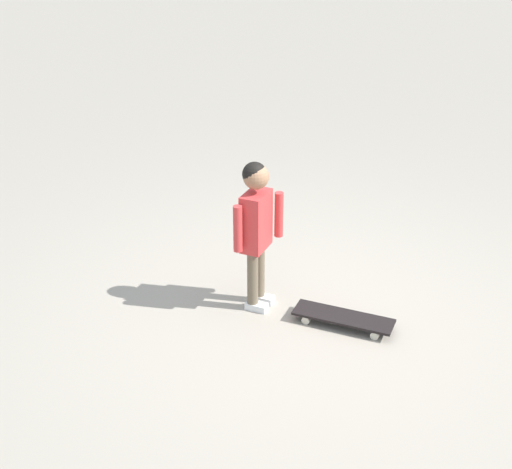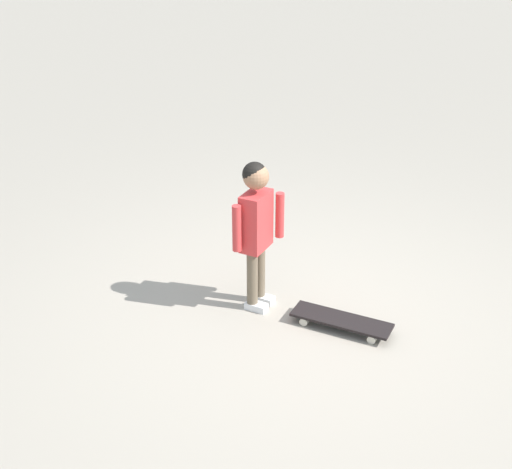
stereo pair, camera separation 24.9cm
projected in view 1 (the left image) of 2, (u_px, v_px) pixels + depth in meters
ground_plane at (300, 316)px, 4.84m from camera, size 50.00×50.00×0.00m
child_person at (256, 220)px, 4.68m from camera, size 0.25×0.41×1.06m
skateboard at (343, 318)px, 4.71m from camera, size 0.69×0.46×0.07m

